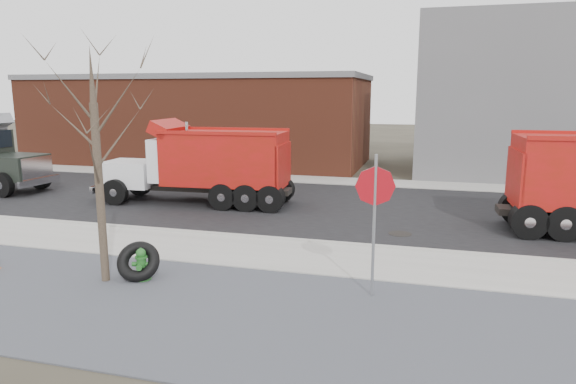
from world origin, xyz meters
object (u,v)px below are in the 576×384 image
(stop_sign, at_px, (375,202))
(fire_hydrant, at_px, (142,266))
(dump_truck_red_b, at_px, (203,162))
(truck_tire, at_px, (138,261))

(stop_sign, bearing_deg, fire_hydrant, -163.40)
(fire_hydrant, relative_size, stop_sign, 0.26)
(stop_sign, xyz_separation_m, dump_truck_red_b, (-7.24, 7.49, -0.41))
(truck_tire, bearing_deg, dump_truck_red_b, 104.13)
(fire_hydrant, bearing_deg, truck_tire, 141.37)
(stop_sign, bearing_deg, dump_truck_red_b, 145.49)
(stop_sign, bearing_deg, truck_tire, -164.00)
(fire_hydrant, distance_m, stop_sign, 5.43)
(fire_hydrant, relative_size, truck_tire, 0.66)
(stop_sign, relative_size, dump_truck_red_b, 0.40)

